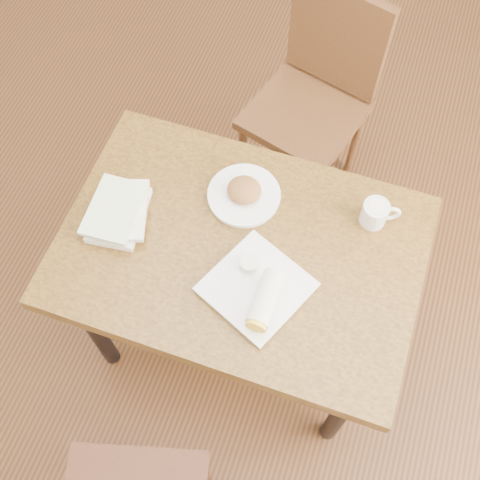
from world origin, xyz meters
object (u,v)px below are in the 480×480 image
(chair_far, at_px, (317,89))
(book_stack, at_px, (119,212))
(table, at_px, (240,261))
(plate_scone, at_px, (244,194))
(coffee_mug, at_px, (376,213))
(plate_burrito, at_px, (259,291))

(chair_far, bearing_deg, book_stack, -115.07)
(table, height_order, plate_scone, plate_scone)
(table, distance_m, book_stack, 0.41)
(plate_scone, bearing_deg, chair_far, 84.08)
(coffee_mug, bearing_deg, book_stack, -161.82)
(table, distance_m, coffee_mug, 0.45)
(table, relative_size, plate_burrito, 3.15)
(plate_scone, bearing_deg, plate_burrito, -63.68)
(chair_far, height_order, coffee_mug, chair_far)
(chair_far, xyz_separation_m, plate_burrito, (0.08, -1.00, 0.23))
(plate_burrito, relative_size, book_stack, 1.38)
(table, distance_m, plate_burrito, 0.20)
(table, height_order, plate_burrito, plate_burrito)
(coffee_mug, bearing_deg, chair_far, 117.71)
(plate_scone, relative_size, book_stack, 0.91)
(plate_scone, xyz_separation_m, plate_burrito, (0.15, -0.30, 0.00))
(table, bearing_deg, chair_far, 88.34)
(chair_far, relative_size, book_stack, 3.74)
(chair_far, distance_m, coffee_mug, 0.76)
(plate_scone, bearing_deg, coffee_mug, 7.47)
(plate_scone, height_order, book_stack, plate_scone)
(plate_scone, height_order, coffee_mug, coffee_mug)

